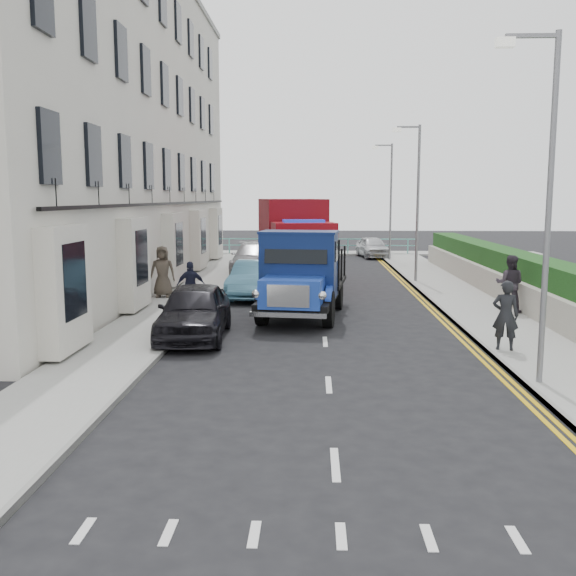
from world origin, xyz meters
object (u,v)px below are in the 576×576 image
(lamp_far, at_px, (389,195))
(bedford_lorry, at_px, (300,280))
(red_lorry, at_px, (293,240))
(pedestrian_east_near, at_px, (505,315))
(lamp_mid, at_px, (415,194))
(lamp_near, at_px, (544,190))
(parked_car_front, at_px, (194,311))

(lamp_far, height_order, bedford_lorry, lamp_far)
(red_lorry, relative_size, pedestrian_east_near, 4.35)
(lamp_mid, height_order, red_lorry, lamp_mid)
(pedestrian_east_near, bearing_deg, lamp_mid, -73.79)
(lamp_far, relative_size, red_lorry, 0.93)
(lamp_mid, bearing_deg, lamp_far, 90.00)
(lamp_mid, distance_m, lamp_far, 10.00)
(lamp_near, xyz_separation_m, bedford_lorry, (-4.92, 7.03, -2.72))
(bedford_lorry, bearing_deg, parked_car_front, -129.93)
(lamp_mid, height_order, parked_car_front, lamp_mid)
(red_lorry, bearing_deg, lamp_mid, 0.11)
(lamp_mid, distance_m, parked_car_front, 14.37)
(lamp_far, bearing_deg, pedestrian_east_near, -89.45)
(lamp_near, xyz_separation_m, parked_car_front, (-7.78, 4.36, -3.24))
(lamp_mid, xyz_separation_m, parked_car_front, (-7.78, -11.64, -3.24))
(lamp_far, relative_size, pedestrian_east_near, 4.05)
(bedford_lorry, relative_size, pedestrian_east_near, 3.52)
(red_lorry, distance_m, pedestrian_east_near, 13.54)
(red_lorry, bearing_deg, lamp_near, -80.01)
(lamp_near, distance_m, lamp_far, 26.00)
(lamp_far, bearing_deg, lamp_near, -90.00)
(lamp_mid, relative_size, bedford_lorry, 1.15)
(bedford_lorry, bearing_deg, red_lorry, 100.22)
(parked_car_front, bearing_deg, bedford_lorry, 40.71)
(lamp_near, bearing_deg, pedestrian_east_near, 85.44)
(red_lorry, height_order, pedestrian_east_near, red_lorry)
(parked_car_front, bearing_deg, lamp_far, 67.88)
(lamp_near, height_order, red_lorry, lamp_near)
(lamp_mid, relative_size, red_lorry, 0.93)
(bedford_lorry, distance_m, parked_car_front, 3.94)
(lamp_mid, relative_size, parked_car_front, 1.58)
(lamp_near, bearing_deg, lamp_far, 90.00)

